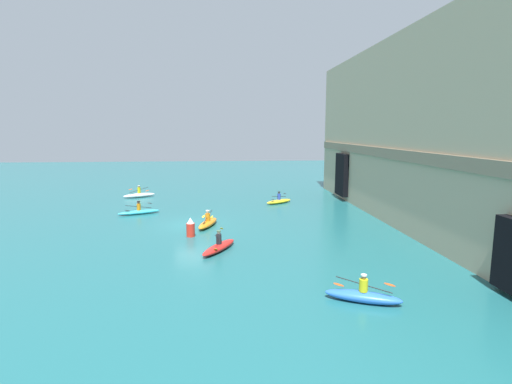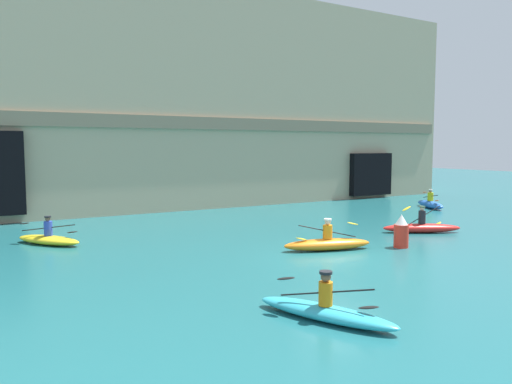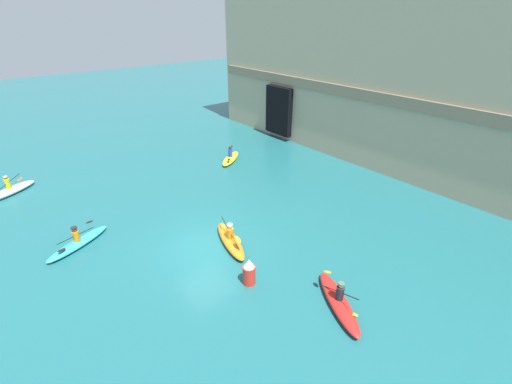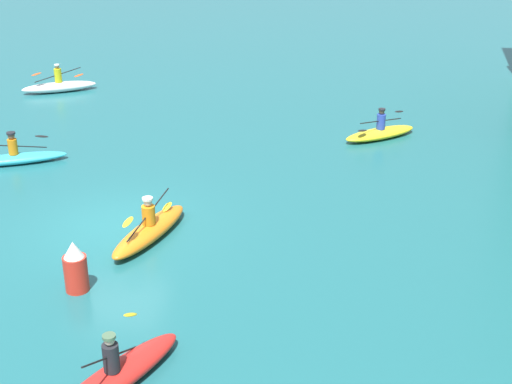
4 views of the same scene
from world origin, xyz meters
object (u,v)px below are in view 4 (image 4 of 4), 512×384
object	(u,v)px
kayak_white	(59,86)
kayak_yellow	(380,132)
kayak_orange	(150,229)
marker_buoy	(75,268)
kayak_red	(113,377)
kayak_cyan	(14,157)

from	to	relation	value
kayak_white	kayak_yellow	world-z (taller)	kayak_white
kayak_orange	kayak_yellow	xyz separation A→B (m)	(-8.49, 6.27, -0.04)
marker_buoy	kayak_white	bearing A→B (deg)	-157.99
kayak_white	kayak_red	bearing A→B (deg)	-93.61
kayak_orange	kayak_cyan	bearing A→B (deg)	-111.97
kayak_white	kayak_cyan	xyz separation A→B (m)	(8.34, 1.63, -0.04)
kayak_yellow	marker_buoy	distance (m)	13.32
kayak_orange	kayak_red	bearing A→B (deg)	25.06
kayak_yellow	marker_buoy	xyz separation A→B (m)	(11.15, -7.27, 0.36)
kayak_white	kayak_red	size ratio (longest dim) A/B	0.96
kayak_red	marker_buoy	xyz separation A→B (m)	(-3.20, -1.81, 0.34)
kayak_white	kayak_cyan	distance (m)	8.50
kayak_orange	marker_buoy	distance (m)	2.86
marker_buoy	kayak_orange	bearing A→B (deg)	159.34
kayak_orange	kayak_red	world-z (taller)	kayak_red
kayak_red	kayak_cyan	bearing A→B (deg)	-119.44
kayak_cyan	kayak_orange	bearing A→B (deg)	-61.97
kayak_white	kayak_yellow	xyz separation A→B (m)	(4.49, 13.60, -0.04)
kayak_cyan	kayak_red	bearing A→B (deg)	-81.03
kayak_orange	kayak_yellow	world-z (taller)	kayak_orange
kayak_cyan	marker_buoy	world-z (taller)	marker_buoy
kayak_orange	kayak_red	distance (m)	5.91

